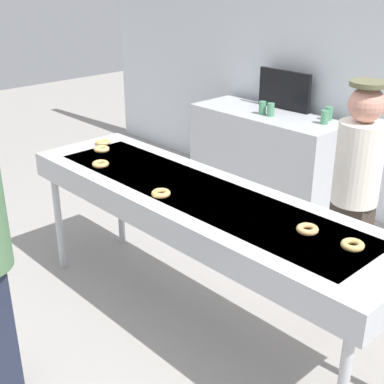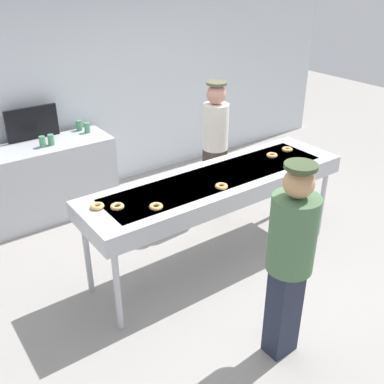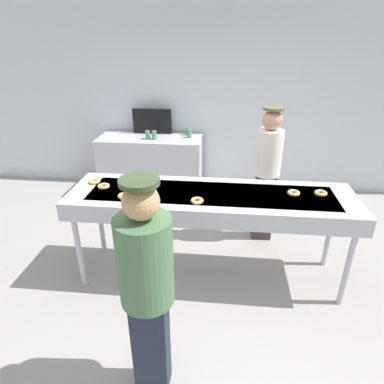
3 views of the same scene
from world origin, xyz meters
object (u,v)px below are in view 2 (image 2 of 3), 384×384
Objects in this scene: glazed_donut_0 at (221,186)px; glazed_donut_5 at (97,206)px; customer_waiting at (290,254)px; paper_cup_0 at (51,140)px; glazed_donut_3 at (156,207)px; glazed_donut_1 at (272,155)px; glazed_donut_2 at (287,149)px; fryer_conveyor at (217,185)px; paper_cup_2 at (79,125)px; paper_cup_3 at (42,142)px; glazed_donut_4 at (117,207)px; prep_counter at (48,180)px; menu_display at (32,123)px; worker_baker at (215,144)px; paper_cup_1 at (87,128)px.

glazed_donut_5 is at bearing 163.50° from glazed_donut_0.
customer_waiting is 3.26m from paper_cup_0.
glazed_donut_3 is 0.07× the size of customer_waiting.
customer_waiting is at bearing -130.32° from glazed_donut_1.
glazed_donut_2 is 1.88m from glazed_donut_3.
paper_cup_2 is at bearing 102.59° from fryer_conveyor.
paper_cup_3 is at bearing 85.25° from glazed_donut_5.
paper_cup_0 reaches higher than glazed_donut_4.
fryer_conveyor is at bearing -0.60° from glazed_donut_4.
glazed_donut_0 is 2.32m from paper_cup_3.
prep_counter is (-1.06, 1.98, -0.43)m from fryer_conveyor.
glazed_donut_1 is at bearing 52.22° from customer_waiting.
glazed_donut_1 is 1.62m from glazed_donut_3.
fryer_conveyor is at bearing -64.68° from menu_display.
glazed_donut_2 is at bearing 3.99° from fryer_conveyor.
worker_baker is (0.74, 1.03, -0.08)m from glazed_donut_0.
glazed_donut_5 is 0.93× the size of paper_cup_1.
paper_cup_0 reaches higher than glazed_donut_5.
paper_cup_0 reaches higher than prep_counter.
glazed_donut_3 is 0.93× the size of paper_cup_1.
customer_waiting reaches higher than menu_display.
paper_cup_0 is at bearing 0.53° from paper_cup_3.
glazed_donut_4 is at bearing -105.07° from paper_cup_2.
paper_cup_3 is (-1.69, 1.09, 0.07)m from worker_baker.
menu_display is (-1.85, 2.19, 0.12)m from glazed_donut_1.
glazed_donut_4 is 1.00× the size of glazed_donut_5.
glazed_donut_2 is at bearing -45.77° from menu_display.
fryer_conveyor is at bearing -60.85° from paper_cup_3.
paper_cup_0 and paper_cup_1 have the same top height.
paper_cup_3 is at bearing 134.90° from glazed_donut_1.
glazed_donut_4 is at bearing -178.81° from glazed_donut_1.
glazed_donut_0 is 1.00× the size of glazed_donut_5.
glazed_donut_5 is 1.65m from customer_waiting.
paper_cup_0 is 0.54m from paper_cup_1.
glazed_donut_0 is 1.20m from glazed_donut_2.
menu_display is (-2.11, 2.16, 0.12)m from glazed_donut_2.
paper_cup_1 and paper_cup_3 have the same top height.
paper_cup_0 is (-0.97, 1.92, 0.10)m from fryer_conveyor.
paper_cup_0 is at bearing -164.07° from paper_cup_1.
customer_waiting reaches higher than worker_baker.
glazed_donut_1 is 2.63m from paper_cup_3.
customer_waiting is 13.08× the size of paper_cup_3.
menu_display is at bearing 95.77° from glazed_donut_3.
glazed_donut_0 is 0.07× the size of customer_waiting.
glazed_donut_1 is at bearing 15.87° from glazed_donut_0.
paper_cup_2 is (0.59, 2.19, -0.01)m from glazed_donut_4.
paper_cup_3 is at bearing -91.59° from menu_display.
glazed_donut_2 is 0.19× the size of menu_display.
customer_waiting is at bearing -79.01° from paper_cup_0.
glazed_donut_0 is at bearing -68.99° from menu_display.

